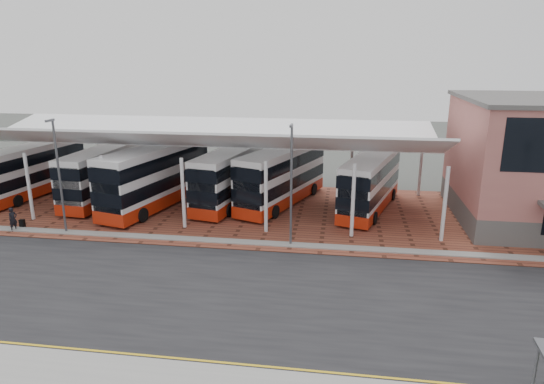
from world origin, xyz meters
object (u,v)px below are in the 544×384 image
object	(u,v)px
bus_2	(156,177)
bus_3	(232,177)
bus_4	(282,177)
bus_0	(33,170)
pedestrian	(13,219)
bus_5	(370,183)
bus_1	(105,174)

from	to	relation	value
bus_2	bus_3	bearing A→B (deg)	30.25
bus_3	bus_4	bearing A→B (deg)	16.22
bus_0	bus_4	world-z (taller)	bus_4
pedestrian	bus_0	bearing A→B (deg)	45.67
bus_3	pedestrian	size ratio (longest dim) A/B	6.61
bus_0	pedestrian	bearing A→B (deg)	-56.41
bus_4	bus_5	world-z (taller)	bus_4
pedestrian	bus_2	bearing A→B (deg)	-27.30
bus_4	bus_5	size ratio (longest dim) A/B	1.06
bus_0	pedestrian	distance (m)	9.78
bus_2	bus_3	world-z (taller)	bus_2
bus_0	bus_5	distance (m)	29.37
bus_0	bus_1	size ratio (longest dim) A/B	1.00
bus_2	bus_3	size ratio (longest dim) A/B	1.09
bus_1	bus_5	xyz separation A→B (m)	(22.35, 0.44, -0.03)
bus_3	bus_0	bearing A→B (deg)	-168.38
bus_3	bus_5	world-z (taller)	bus_3
bus_4	pedestrian	size ratio (longest dim) A/B	6.76
bus_2	bus_5	world-z (taller)	bus_2
bus_1	bus_4	xyz separation A→B (m)	(15.13, 1.00, 0.11)
bus_2	pedestrian	size ratio (longest dim) A/B	7.22
bus_3	bus_2	bearing A→B (deg)	-152.53
bus_3	pedestrian	bearing A→B (deg)	-136.15
pedestrian	bus_5	bearing A→B (deg)	-50.36
bus_2	bus_4	size ratio (longest dim) A/B	1.07
bus_3	bus_5	distance (m)	11.36
bus_1	bus_5	distance (m)	22.36
pedestrian	bus_3	bearing A→B (deg)	-36.76
bus_5	pedestrian	distance (m)	26.76
bus_2	bus_4	distance (m)	10.33
bus_1	bus_3	bearing A→B (deg)	6.96
bus_5	pedestrian	world-z (taller)	bus_5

